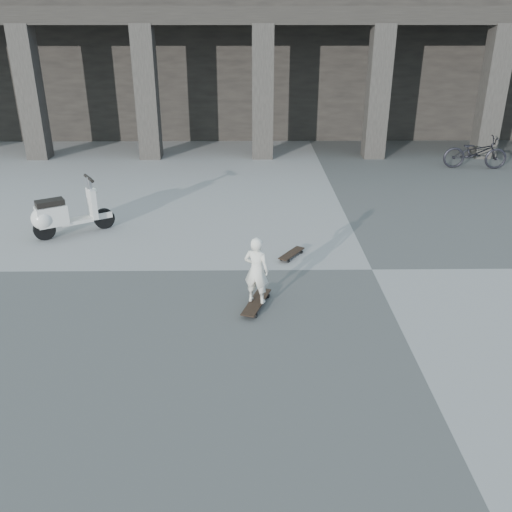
{
  "coord_description": "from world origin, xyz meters",
  "views": [
    {
      "loc": [
        -2.21,
        -8.81,
        4.2
      ],
      "look_at": [
        -2.11,
        -0.83,
        0.65
      ],
      "focal_mm": 38.0,
      "sensor_mm": 36.0,
      "label": 1
    }
  ],
  "objects_px": {
    "bicycle": "(475,152)",
    "skateboard_spare": "(292,254)",
    "longboard": "(256,302)",
    "child": "(256,270)",
    "scooter": "(59,215)"
  },
  "relations": [
    {
      "from": "child",
      "to": "scooter",
      "type": "relative_size",
      "value": 0.72
    },
    {
      "from": "longboard",
      "to": "bicycle",
      "type": "height_order",
      "value": "bicycle"
    },
    {
      "from": "skateboard_spare",
      "to": "bicycle",
      "type": "bearing_deg",
      "value": -8.45
    },
    {
      "from": "bicycle",
      "to": "scooter",
      "type": "bearing_deg",
      "value": 123.52
    },
    {
      "from": "longboard",
      "to": "child",
      "type": "height_order",
      "value": "child"
    },
    {
      "from": "child",
      "to": "bicycle",
      "type": "relative_size",
      "value": 0.59
    },
    {
      "from": "child",
      "to": "scooter",
      "type": "xyz_separation_m",
      "value": [
        -4.0,
        3.02,
        -0.17
      ]
    },
    {
      "from": "skateboard_spare",
      "to": "bicycle",
      "type": "relative_size",
      "value": 0.38
    },
    {
      "from": "child",
      "to": "longboard",
      "type": "bearing_deg",
      "value": -133.56
    },
    {
      "from": "child",
      "to": "bicycle",
      "type": "bearing_deg",
      "value": -108.46
    },
    {
      "from": "longboard",
      "to": "skateboard_spare",
      "type": "relative_size",
      "value": 1.37
    },
    {
      "from": "longboard",
      "to": "child",
      "type": "bearing_deg",
      "value": 134.96
    },
    {
      "from": "skateboard_spare",
      "to": "scooter",
      "type": "distance_m",
      "value": 4.84
    },
    {
      "from": "bicycle",
      "to": "skateboard_spare",
      "type": "bearing_deg",
      "value": 144.23
    },
    {
      "from": "longboard",
      "to": "bicycle",
      "type": "bearing_deg",
      "value": -19.94
    }
  ]
}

